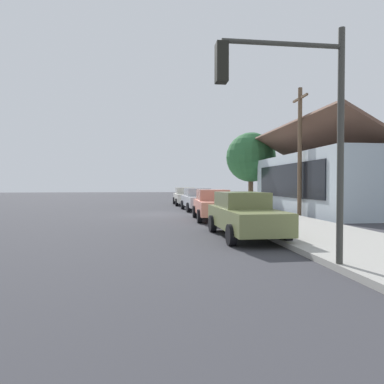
{
  "coord_description": "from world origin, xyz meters",
  "views": [
    {
      "loc": [
        20.89,
        -0.43,
        1.87
      ],
      "look_at": [
        0.45,
        2.06,
        1.4
      ],
      "focal_mm": 31.3,
      "sensor_mm": 36.0,
      "label": 1
    }
  ],
  "objects_px": {
    "car_olive": "(244,214)",
    "fire_hydrant_red": "(231,208)",
    "car_coral": "(213,204)",
    "traffic_light_main": "(293,107)",
    "car_silver": "(198,199)",
    "utility_pole_wooden": "(300,149)",
    "car_ivory": "(185,196)",
    "shade_tree": "(251,157)"
  },
  "relations": [
    {
      "from": "car_olive",
      "to": "fire_hydrant_red",
      "type": "xyz_separation_m",
      "value": [
        -7.55,
        1.36,
        -0.32
      ]
    },
    {
      "from": "car_coral",
      "to": "traffic_light_main",
      "type": "distance_m",
      "value": 10.99
    },
    {
      "from": "car_silver",
      "to": "fire_hydrant_red",
      "type": "bearing_deg",
      "value": 13.32
    },
    {
      "from": "traffic_light_main",
      "to": "utility_pole_wooden",
      "type": "bearing_deg",
      "value": 154.61
    },
    {
      "from": "car_ivory",
      "to": "fire_hydrant_red",
      "type": "bearing_deg",
      "value": 7.79
    },
    {
      "from": "car_coral",
      "to": "utility_pole_wooden",
      "type": "distance_m",
      "value": 6.34
    },
    {
      "from": "car_ivory",
      "to": "utility_pole_wooden",
      "type": "bearing_deg",
      "value": 25.44
    },
    {
      "from": "car_olive",
      "to": "fire_hydrant_red",
      "type": "height_order",
      "value": "car_olive"
    },
    {
      "from": "fire_hydrant_red",
      "to": "car_silver",
      "type": "bearing_deg",
      "value": -164.37
    },
    {
      "from": "car_silver",
      "to": "fire_hydrant_red",
      "type": "relative_size",
      "value": 6.71
    },
    {
      "from": "car_ivory",
      "to": "car_silver",
      "type": "bearing_deg",
      "value": 2.13
    },
    {
      "from": "car_ivory",
      "to": "car_coral",
      "type": "xyz_separation_m",
      "value": [
        12.87,
        0.21,
        -0.0
      ]
    },
    {
      "from": "car_olive",
      "to": "utility_pole_wooden",
      "type": "bearing_deg",
      "value": 142.32
    },
    {
      "from": "car_olive",
      "to": "traffic_light_main",
      "type": "xyz_separation_m",
      "value": [
        4.8,
        -0.3,
        2.68
      ]
    },
    {
      "from": "car_ivory",
      "to": "car_coral",
      "type": "bearing_deg",
      "value": 0.69
    },
    {
      "from": "car_silver",
      "to": "car_ivory",
      "type": "bearing_deg",
      "value": -179.95
    },
    {
      "from": "car_ivory",
      "to": "traffic_light_main",
      "type": "bearing_deg",
      "value": -0.44
    },
    {
      "from": "car_coral",
      "to": "car_olive",
      "type": "height_order",
      "value": "same"
    },
    {
      "from": "car_olive",
      "to": "traffic_light_main",
      "type": "relative_size",
      "value": 0.92
    },
    {
      "from": "car_ivory",
      "to": "car_olive",
      "type": "xyz_separation_m",
      "value": [
        18.73,
        0.22,
        -0.0
      ]
    },
    {
      "from": "traffic_light_main",
      "to": "fire_hydrant_red",
      "type": "height_order",
      "value": "traffic_light_main"
    },
    {
      "from": "car_coral",
      "to": "car_olive",
      "type": "xyz_separation_m",
      "value": [
        5.86,
        0.01,
        0.0
      ]
    },
    {
      "from": "utility_pole_wooden",
      "to": "shade_tree",
      "type": "bearing_deg",
      "value": 178.55
    },
    {
      "from": "utility_pole_wooden",
      "to": "fire_hydrant_red",
      "type": "relative_size",
      "value": 10.56
    },
    {
      "from": "car_ivory",
      "to": "car_silver",
      "type": "distance_m",
      "value": 6.51
    },
    {
      "from": "fire_hydrant_red",
      "to": "traffic_light_main",
      "type": "bearing_deg",
      "value": -7.65
    },
    {
      "from": "car_ivory",
      "to": "shade_tree",
      "type": "distance_m",
      "value": 6.88
    },
    {
      "from": "shade_tree",
      "to": "traffic_light_main",
      "type": "height_order",
      "value": "shade_tree"
    },
    {
      "from": "car_silver",
      "to": "utility_pole_wooden",
      "type": "relative_size",
      "value": 0.63
    },
    {
      "from": "traffic_light_main",
      "to": "car_olive",
      "type": "bearing_deg",
      "value": 176.44
    },
    {
      "from": "car_coral",
      "to": "fire_hydrant_red",
      "type": "height_order",
      "value": "car_coral"
    },
    {
      "from": "car_ivory",
      "to": "car_coral",
      "type": "height_order",
      "value": "same"
    },
    {
      "from": "car_coral",
      "to": "traffic_light_main",
      "type": "xyz_separation_m",
      "value": [
        10.66,
        -0.29,
        2.68
      ]
    },
    {
      "from": "traffic_light_main",
      "to": "fire_hydrant_red",
      "type": "relative_size",
      "value": 7.32
    },
    {
      "from": "car_olive",
      "to": "fire_hydrant_red",
      "type": "distance_m",
      "value": 7.68
    },
    {
      "from": "car_silver",
      "to": "shade_tree",
      "type": "relative_size",
      "value": 0.73
    },
    {
      "from": "car_coral",
      "to": "shade_tree",
      "type": "bearing_deg",
      "value": 156.9
    },
    {
      "from": "car_coral",
      "to": "car_olive",
      "type": "distance_m",
      "value": 5.86
    },
    {
      "from": "car_ivory",
      "to": "car_silver",
      "type": "xyz_separation_m",
      "value": [
        6.5,
        0.27,
        -0.0
      ]
    },
    {
      "from": "car_silver",
      "to": "car_coral",
      "type": "relative_size",
      "value": 1.08
    },
    {
      "from": "shade_tree",
      "to": "car_silver",
      "type": "bearing_deg",
      "value": -45.68
    },
    {
      "from": "car_olive",
      "to": "shade_tree",
      "type": "distance_m",
      "value": 18.87
    }
  ]
}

